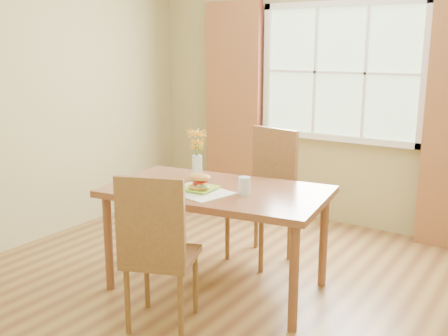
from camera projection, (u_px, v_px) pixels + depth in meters
room at (236, 107)px, 3.50m from camera, size 4.24×3.84×2.74m
window at (340, 73)px, 4.99m from camera, size 1.62×0.06×1.32m
curtain_left at (233, 108)px, 5.62m from camera, size 0.65×0.08×2.20m
dining_table at (217, 199)px, 3.75m from camera, size 1.67×1.09×0.76m
chair_near at (157, 246)px, 3.19m from camera, size 0.55×0.55×1.02m
chair_far at (267, 188)px, 4.34m from camera, size 0.53×0.53×1.09m
placemat at (198, 192)px, 3.64m from camera, size 0.51×0.42×0.01m
plate at (200, 189)px, 3.67m from camera, size 0.23×0.23×0.01m
croissant_sandwich at (199, 182)px, 3.61m from camera, size 0.18×0.13×0.12m
water_glass at (244, 186)px, 3.57m from camera, size 0.08×0.08×0.12m
flower_vase at (197, 150)px, 3.92m from camera, size 0.16×0.16×0.39m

